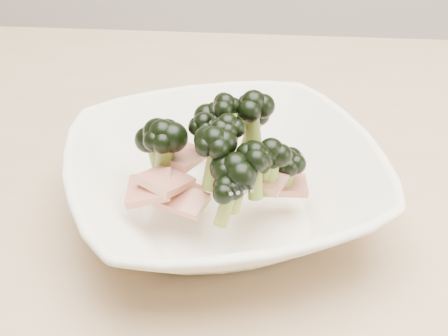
{
  "coord_description": "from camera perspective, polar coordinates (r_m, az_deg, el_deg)",
  "views": [
    {
      "loc": [
        -0.08,
        -0.49,
        1.1
      ],
      "look_at": [
        -0.11,
        -0.04,
        0.8
      ],
      "focal_mm": 50.0,
      "sensor_mm": 36.0,
      "label": 1
    }
  ],
  "objects": [
    {
      "name": "broccoli_dish",
      "position": [
        0.55,
        -0.02,
        -1.0
      ],
      "size": [
        0.35,
        0.35,
        0.12
      ],
      "color": "white",
      "rests_on": "dining_table"
    },
    {
      "name": "dining_table",
      "position": [
        0.67,
        10.03,
        -9.09
      ],
      "size": [
        1.2,
        0.8,
        0.75
      ],
      "color": "tan",
      "rests_on": "ground"
    }
  ]
}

